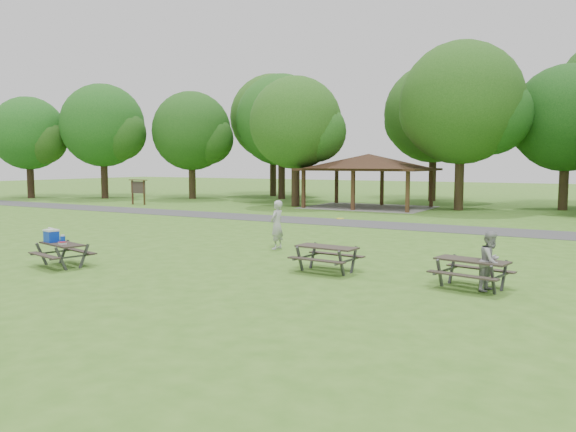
# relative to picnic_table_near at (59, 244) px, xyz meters

# --- Properties ---
(ground) EXTENTS (160.00, 160.00, 0.00)m
(ground) POSITION_rel_picnic_table_near_xyz_m (3.83, 1.63, -0.68)
(ground) COLOR #407320
(ground) RESTS_ON ground
(asphalt_path) EXTENTS (120.00, 3.20, 0.02)m
(asphalt_path) POSITION_rel_picnic_table_near_xyz_m (3.83, 15.63, -0.67)
(asphalt_path) COLOR #414144
(asphalt_path) RESTS_ON ground
(pavilion) EXTENTS (8.60, 7.01, 3.76)m
(pavilion) POSITION_rel_picnic_table_near_xyz_m (-0.17, 25.63, 2.38)
(pavilion) COLOR #372214
(pavilion) RESTS_ON ground
(notice_board) EXTENTS (1.60, 0.30, 1.88)m
(notice_board) POSITION_rel_picnic_table_near_xyz_m (-16.17, 19.63, 0.63)
(notice_board) COLOR #371E14
(notice_board) RESTS_ON ground
(tree_row_a) EXTENTS (7.56, 7.20, 9.97)m
(tree_row_a) POSITION_rel_picnic_table_near_xyz_m (-24.08, 23.66, 5.48)
(tree_row_a) COLOR black
(tree_row_a) RESTS_ON ground
(tree_row_b) EXTENTS (7.14, 6.80, 9.28)m
(tree_row_b) POSITION_rel_picnic_table_near_xyz_m (-17.08, 27.16, 4.99)
(tree_row_b) COLOR #322316
(tree_row_b) RESTS_ON ground
(tree_row_c) EXTENTS (8.19, 7.80, 10.67)m
(tree_row_c) POSITION_rel_picnic_table_near_xyz_m (-10.07, 30.66, 5.86)
(tree_row_c) COLOR black
(tree_row_c) RESTS_ON ground
(tree_row_d) EXTENTS (6.93, 6.60, 9.27)m
(tree_row_d) POSITION_rel_picnic_table_near_xyz_m (-5.09, 24.16, 5.09)
(tree_row_d) COLOR #302115
(tree_row_d) RESTS_ON ground
(tree_row_e) EXTENTS (8.40, 8.00, 11.02)m
(tree_row_e) POSITION_rel_picnic_table_near_xyz_m (5.93, 26.66, 6.10)
(tree_row_e) COLOR #2F2215
(tree_row_e) RESTS_ON ground
(tree_row_f) EXTENTS (7.35, 7.00, 9.55)m
(tree_row_f) POSITION_rel_picnic_table_near_xyz_m (11.92, 30.16, 5.16)
(tree_row_f) COLOR #2F2215
(tree_row_f) RESTS_ON ground
(tree_deep_a) EXTENTS (8.40, 8.00, 11.38)m
(tree_deep_a) POSITION_rel_picnic_table_near_xyz_m (-13.07, 34.16, 6.45)
(tree_deep_a) COLOR black
(tree_deep_a) RESTS_ON ground
(tree_deep_b) EXTENTS (8.40, 8.00, 11.13)m
(tree_deep_b) POSITION_rel_picnic_table_near_xyz_m (1.93, 34.66, 6.21)
(tree_deep_b) COLOR #301E15
(tree_deep_b) RESTS_ON ground
(tree_flank_left) EXTENTS (6.72, 6.40, 8.93)m
(tree_flank_left) POSITION_rel_picnic_table_near_xyz_m (-30.09, 20.66, 4.85)
(tree_flank_left) COLOR black
(tree_flank_left) RESTS_ON ground
(picnic_table_near) EXTENTS (1.97, 1.72, 1.18)m
(picnic_table_near) POSITION_rel_picnic_table_near_xyz_m (0.00, 0.00, 0.00)
(picnic_table_near) COLOR black
(picnic_table_near) RESTS_ON ground
(picnic_table_middle) EXTENTS (1.87, 1.55, 0.77)m
(picnic_table_middle) POSITION_rel_picnic_table_near_xyz_m (7.50, 3.24, -0.11)
(picnic_table_middle) COLOR #312A23
(picnic_table_middle) RESTS_ON ground
(picnic_table_far) EXTENTS (1.99, 1.71, 0.76)m
(picnic_table_far) POSITION_rel_picnic_table_near_xyz_m (11.60, 3.10, -0.11)
(picnic_table_far) COLOR #2E2821
(picnic_table_far) RESTS_ON ground
(frisbee_in_flight) EXTENTS (0.26, 0.26, 0.02)m
(frisbee_in_flight) POSITION_rel_picnic_table_near_xyz_m (7.12, 5.00, 0.70)
(frisbee_in_flight) COLOR yellow
(frisbee_in_flight) RESTS_ON ground
(frisbee_thrower) EXTENTS (0.43, 0.65, 1.78)m
(frisbee_thrower) POSITION_rel_picnic_table_near_xyz_m (4.03, 6.21, 0.21)
(frisbee_thrower) COLOR #AFAFB2
(frisbee_thrower) RESTS_ON ground
(frisbee_catcher) EXTENTS (0.71, 0.83, 1.48)m
(frisbee_catcher) POSITION_rel_picnic_table_near_xyz_m (12.05, 3.07, 0.06)
(frisbee_catcher) COLOR #9B9A9D
(frisbee_catcher) RESTS_ON ground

